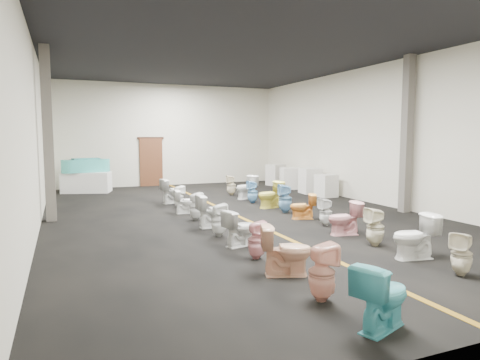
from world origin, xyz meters
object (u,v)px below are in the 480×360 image
(toilet_right_0, at_px, (462,254))
(toilet_left_2, at_px, (286,250))
(toilet_left_6, at_px, (213,211))
(toilet_right_6, at_px, (285,199))
(bathtub, at_px, (86,165))
(toilet_left_4, at_px, (241,228))
(toilet_right_10, at_px, (231,185))
(toilet_left_10, at_px, (173,191))
(appliance_crate_a, at_px, (326,186))
(appliance_crate_b, at_px, (310,181))
(toilet_left_1, at_px, (322,272))
(toilet_left_3, at_px, (256,240))
(toilet_left_5, at_px, (219,220))
(toilet_left_7, at_px, (196,206))
(toilet_right_7, at_px, (270,195))
(toilet_right_8, at_px, (253,192))
(toilet_left_0, at_px, (382,295))
(appliance_crate_c, at_px, (291,178))
(toilet_right_3, at_px, (345,218))
(appliance_crate_d, at_px, (276,175))
(toilet_right_1, at_px, (415,237))
(toilet_right_5, at_px, (303,206))
(display_table, at_px, (87,182))
(toilet_right_2, at_px, (375,227))
(toilet_right_4, at_px, (326,212))
(toilet_left_8, at_px, (186,201))

(toilet_right_0, bearing_deg, toilet_left_2, -132.28)
(toilet_left_6, height_order, toilet_right_6, toilet_right_6)
(bathtub, height_order, toilet_left_4, bathtub)
(toilet_right_10, bearing_deg, toilet_left_10, -56.72)
(appliance_crate_a, distance_m, appliance_crate_b, 1.09)
(toilet_left_1, bearing_deg, toilet_left_10, 4.17)
(toilet_left_3, xyz_separation_m, toilet_left_5, (-0.03, 1.93, 0.02))
(toilet_left_7, bearing_deg, toilet_right_7, -82.27)
(toilet_left_3, relative_size, toilet_left_6, 0.86)
(toilet_left_4, bearing_deg, toilet_right_8, -42.11)
(toilet_left_1, height_order, toilet_left_2, toilet_left_2)
(bathtub, distance_m, toilet_left_3, 11.18)
(toilet_left_0, height_order, toilet_left_5, toilet_left_0)
(toilet_right_7, bearing_deg, toilet_right_0, -7.93)
(bathtub, relative_size, toilet_left_10, 2.26)
(appliance_crate_c, height_order, toilet_right_6, appliance_crate_c)
(toilet_left_10, bearing_deg, toilet_right_10, -76.45)
(toilet_left_10, relative_size, toilet_right_3, 1.07)
(toilet_right_3, bearing_deg, toilet_right_7, -171.17)
(appliance_crate_d, bearing_deg, toilet_right_1, -105.01)
(toilet_right_1, bearing_deg, toilet_left_10, -152.80)
(toilet_left_10, distance_m, toilet_right_5, 4.74)
(display_table, height_order, toilet_right_0, display_table)
(bathtub, height_order, toilet_right_6, bathtub)
(appliance_crate_b, distance_m, toilet_left_2, 10.02)
(toilet_left_5, distance_m, toilet_right_1, 4.02)
(toilet_right_0, distance_m, toilet_right_2, 2.01)
(toilet_right_5, bearing_deg, toilet_right_7, -161.04)
(toilet_left_5, bearing_deg, toilet_right_2, -126.41)
(appliance_crate_a, bearing_deg, toilet_right_6, -141.89)
(bathtub, xyz_separation_m, toilet_right_7, (5.03, -6.06, -0.66))
(toilet_right_2, relative_size, toilet_right_4, 1.13)
(toilet_right_10, bearing_deg, toilet_left_2, -5.97)
(toilet_left_4, bearing_deg, toilet_right_3, -105.68)
(toilet_right_0, bearing_deg, appliance_crate_b, 142.74)
(toilet_left_7, bearing_deg, toilet_left_10, -15.16)
(toilet_right_0, height_order, toilet_right_8, toilet_right_8)
(toilet_left_6, relative_size, toilet_right_8, 1.07)
(toilet_left_8, xyz_separation_m, toilet_left_10, (0.10, 1.95, 0.07))
(toilet_left_3, xyz_separation_m, toilet_left_4, (0.10, 0.97, 0.02))
(appliance_crate_c, xyz_separation_m, toilet_left_4, (-5.57, -7.87, -0.07))
(toilet_right_3, distance_m, toilet_right_7, 3.89)
(toilet_left_7, xyz_separation_m, toilet_right_3, (2.59, -2.90, 0.01))
(toilet_left_5, xyz_separation_m, toilet_left_6, (0.19, 0.93, 0.04))
(appliance_crate_c, distance_m, toilet_left_6, 8.13)
(appliance_crate_d, relative_size, toilet_left_10, 1.16)
(toilet_left_10, relative_size, toilet_right_0, 1.14)
(toilet_left_4, xyz_separation_m, toilet_left_10, (0.07, 5.94, 0.04))
(toilet_right_0, distance_m, toilet_right_10, 10.06)
(appliance_crate_c, height_order, toilet_right_10, appliance_crate_c)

